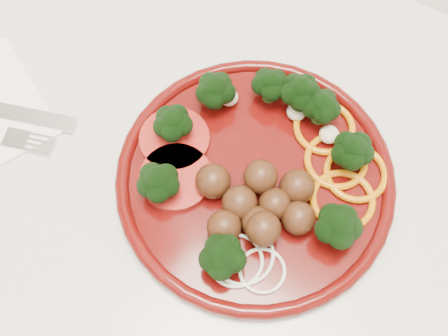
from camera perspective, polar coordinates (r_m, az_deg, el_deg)
The scene contains 2 objects.
counter at distance 1.03m, azimuth -8.25°, elevation -6.03°, with size 2.40×0.60×0.90m.
plate at distance 0.55m, azimuth 3.48°, elevation -0.39°, with size 0.28×0.28×0.06m.
Camera 1 is at (0.29, 1.49, 1.42)m, focal length 45.00 mm.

